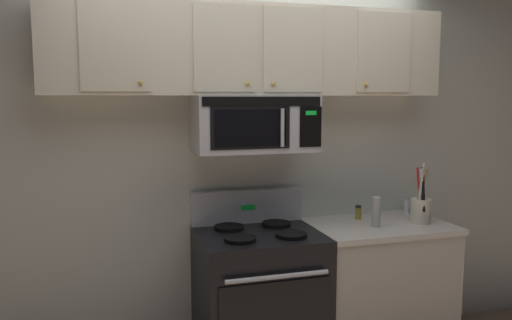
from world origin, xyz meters
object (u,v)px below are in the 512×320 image
object	(u,v)px
over_range_microwave	(254,124)
salt_shaker	(407,206)
spice_jar	(358,212)
utensil_crock_cream	(421,207)
stove_range	(259,299)
pepper_mill	(376,212)

from	to	relation	value
over_range_microwave	salt_shaker	distance (m)	1.35
salt_shaker	spice_jar	distance (m)	0.43
utensil_crock_cream	spice_jar	bearing A→B (deg)	146.89
stove_range	spice_jar	size ratio (longest dim) A/B	11.56
utensil_crock_cream	salt_shaker	size ratio (longest dim) A/B	3.65
utensil_crock_cream	pepper_mill	distance (m)	0.34
pepper_mill	spice_jar	world-z (taller)	pepper_mill
stove_range	utensil_crock_cream	world-z (taller)	utensil_crock_cream
stove_range	spice_jar	distance (m)	0.92
salt_shaker	pepper_mill	distance (m)	0.51
over_range_microwave	pepper_mill	bearing A→B (deg)	-13.97
stove_range	over_range_microwave	xyz separation A→B (m)	(-0.00, 0.12, 1.11)
salt_shaker	stove_range	bearing A→B (deg)	-169.92
salt_shaker	pepper_mill	size ratio (longest dim) A/B	0.57
stove_range	over_range_microwave	bearing A→B (deg)	90.14
over_range_microwave	utensil_crock_cream	world-z (taller)	over_range_microwave
salt_shaker	pepper_mill	xyz separation A→B (m)	(-0.42, -0.29, 0.04)
utensil_crock_cream	spice_jar	world-z (taller)	utensil_crock_cream
utensil_crock_cream	spice_jar	size ratio (longest dim) A/B	4.22
stove_range	utensil_crock_cream	size ratio (longest dim) A/B	2.74
stove_range	over_range_microwave	size ratio (longest dim) A/B	1.47
stove_range	utensil_crock_cream	distance (m)	1.24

